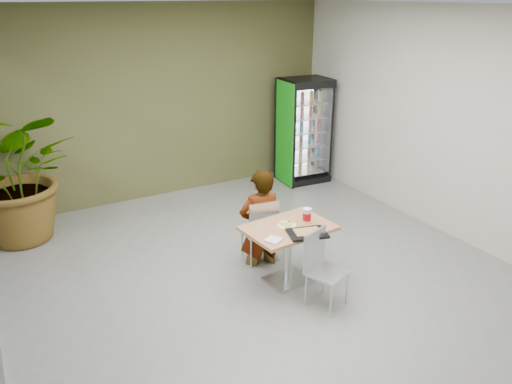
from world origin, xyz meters
TOP-DOWN VIEW (x-y plane):
  - ground at (0.00, 0.00)m, footprint 7.00×7.00m
  - room_envelope at (0.00, 0.00)m, footprint 6.00×7.00m
  - dining_table at (0.22, -0.02)m, footprint 1.08×0.80m
  - chair_far at (0.17, 0.53)m, footprint 0.45×0.45m
  - chair_near at (0.30, -0.57)m, footprint 0.50×0.50m
  - seated_woman at (0.18, 0.58)m, footprint 0.63×0.45m
  - pizza_plate at (0.21, 0.01)m, footprint 0.33×0.30m
  - soda_cup at (0.47, -0.04)m, footprint 0.10×0.10m
  - napkin_stack at (-0.13, -0.25)m, footprint 0.22×0.22m
  - cafeteria_tray at (0.29, -0.30)m, footprint 0.51×0.43m
  - beverage_fridge at (2.44, 2.88)m, footprint 0.92×0.73m
  - potted_plant at (-2.39, 2.82)m, footprint 2.15×2.02m

SIDE VIEW (x-z plane):
  - ground at x=0.00m, z-range 0.00..0.00m
  - seated_woman at x=0.18m, z-range -0.30..1.28m
  - chair_near at x=0.30m, z-range 0.08..0.96m
  - chair_far at x=0.17m, z-range 0.08..0.98m
  - dining_table at x=0.22m, z-range 0.16..0.91m
  - napkin_stack at x=-0.13m, z-range 0.75..0.77m
  - cafeteria_tray at x=0.29m, z-range 0.75..0.78m
  - pizza_plate at x=0.21m, z-range 0.75..0.78m
  - soda_cup at x=0.47m, z-range 0.75..0.93m
  - beverage_fridge at x=2.44m, z-range 0.00..1.90m
  - potted_plant at x=-2.39m, z-range 0.00..1.92m
  - room_envelope at x=0.00m, z-range 0.00..3.20m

